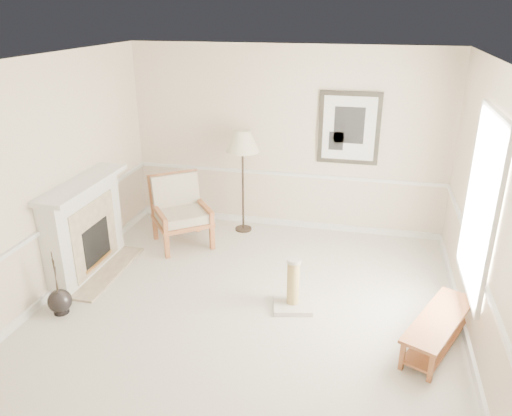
{
  "coord_description": "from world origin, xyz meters",
  "views": [
    {
      "loc": [
        1.27,
        -4.8,
        3.41
      ],
      "look_at": [
        -0.02,
        0.7,
        1.11
      ],
      "focal_mm": 35.0,
      "sensor_mm": 36.0,
      "label": 1
    }
  ],
  "objects": [
    {
      "name": "fireplace",
      "position": [
        -2.34,
        0.6,
        0.64
      ],
      "size": [
        0.64,
        1.64,
        1.31
      ],
      "color": "white",
      "rests_on": "ground"
    },
    {
      "name": "scratching_post",
      "position": [
        0.52,
        0.36,
        0.21
      ],
      "size": [
        0.55,
        0.55,
        0.65
      ],
      "rotation": [
        0.0,
        0.0,
        0.22
      ],
      "color": "beige",
      "rests_on": "ground"
    },
    {
      "name": "floor_vase",
      "position": [
        -2.15,
        -0.41,
        0.15
      ],
      "size": [
        0.28,
        0.28,
        0.83
      ],
      "rotation": [
        0.0,
        0.0,
        0.03
      ],
      "color": "black",
      "rests_on": "ground"
    },
    {
      "name": "armchair",
      "position": [
        -1.47,
        1.78,
        0.56
      ],
      "size": [
        1.13,
        1.14,
        1.04
      ],
      "rotation": [
        0.0,
        0.0,
        0.66
      ],
      "color": "brown",
      "rests_on": "ground"
    },
    {
      "name": "bench",
      "position": [
        2.15,
        -0.05,
        0.24
      ],
      "size": [
        0.89,
        1.32,
        0.37
      ],
      "rotation": [
        0.0,
        0.0,
        -0.44
      ],
      "color": "brown",
      "rests_on": "ground"
    },
    {
      "name": "floor_lamp",
      "position": [
        -0.63,
        2.4,
        1.44
      ],
      "size": [
        0.64,
        0.64,
        1.65
      ],
      "rotation": [
        0.0,
        0.0,
        0.28
      ],
      "color": "black",
      "rests_on": "ground"
    },
    {
      "name": "ground",
      "position": [
        0.0,
        0.0,
        0.0
      ],
      "size": [
        5.5,
        5.5,
        0.0
      ],
      "primitive_type": "plane",
      "color": "silver",
      "rests_on": "ground"
    },
    {
      "name": "room",
      "position": [
        0.14,
        0.08,
        1.87
      ],
      "size": [
        5.04,
        5.54,
        2.92
      ],
      "color": "beige",
      "rests_on": "ground"
    }
  ]
}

